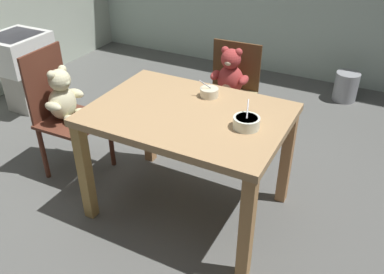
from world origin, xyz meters
name	(u,v)px	position (x,y,z in m)	size (l,w,h in m)	color
ground_plane	(189,208)	(0.00, 0.00, -0.02)	(5.20, 5.20, 0.04)	#585956
dining_table	(188,127)	(0.00, 0.00, 0.63)	(1.16, 0.82, 0.73)	tan
teddy_chair_near_left	(64,104)	(-0.98, -0.01, 0.55)	(0.42, 0.41, 0.93)	#592D20
teddy_chair_far_center	(229,87)	(-0.07, 0.80, 0.55)	(0.43, 0.43, 0.85)	#52361D
porridge_bowl_white_near_right	(246,122)	(0.37, -0.02, 0.77)	(0.15, 0.15, 0.14)	silver
porridge_bowl_cream_far_center	(209,92)	(0.02, 0.24, 0.76)	(0.12, 0.12, 0.11)	beige
sink_basin	(20,61)	(-2.05, 0.57, 0.47)	(0.45, 0.50, 0.72)	#B7B2A8
metal_pail	(346,87)	(0.64, 2.15, 0.14)	(0.23, 0.23, 0.29)	#93969B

